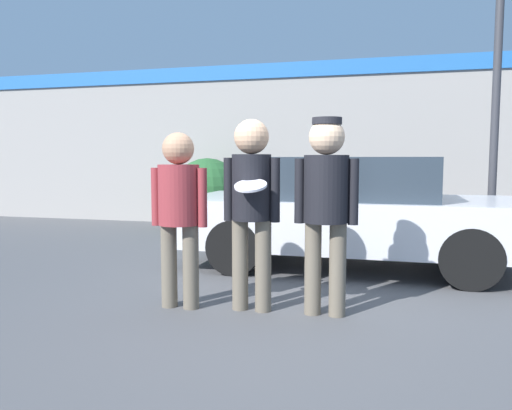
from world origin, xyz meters
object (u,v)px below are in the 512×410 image
at_px(person_middle_with_frisbee, 252,196).
at_px(shrub, 208,194).
at_px(person_right, 326,196).
at_px(parked_car_near, 350,211).
at_px(person_left, 179,204).

xyz_separation_m(person_middle_with_frisbee, shrub, (-2.28, 4.91, -0.35)).
distance_m(person_middle_with_frisbee, person_right, 0.67).
bearing_deg(person_middle_with_frisbee, parked_car_near, 71.66).
relative_size(person_right, shrub, 1.24).
xyz_separation_m(person_left, person_middle_with_frisbee, (0.67, 0.09, 0.08)).
height_order(person_right, parked_car_near, person_right).
height_order(person_left, parked_car_near, person_left).
bearing_deg(shrub, person_left, -72.23).
distance_m(person_middle_with_frisbee, parked_car_near, 2.31).
height_order(person_left, person_middle_with_frisbee, person_middle_with_frisbee).
xyz_separation_m(person_left, person_right, (1.35, 0.13, 0.09)).
xyz_separation_m(person_middle_with_frisbee, person_right, (0.67, 0.03, 0.02)).
bearing_deg(parked_car_near, person_right, -91.22).
bearing_deg(person_right, person_middle_with_frisbee, -177.11).
distance_m(person_right, parked_car_near, 2.16).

